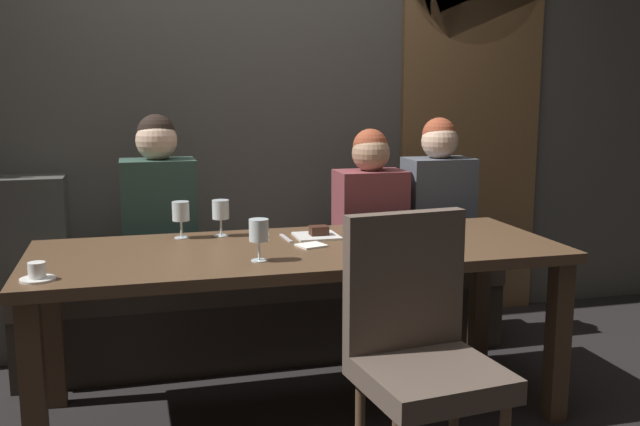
{
  "coord_description": "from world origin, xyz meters",
  "views": [
    {
      "loc": [
        -0.67,
        -2.85,
        1.4
      ],
      "look_at": [
        0.15,
        0.22,
        0.84
      ],
      "focal_mm": 40.15,
      "sensor_mm": 36.0,
      "label": 1
    }
  ],
  "objects_px": {
    "fork_on_table": "(286,238)",
    "wine_glass_far_right": "(399,229)",
    "wine_glass_near_right": "(221,211)",
    "chair_near_side": "(419,340)",
    "wine_glass_far_left": "(181,213)",
    "wine_glass_end_left": "(259,232)",
    "diner_redhead": "(159,203)",
    "dining_table": "(299,267)",
    "diner_far_end": "(438,194)",
    "banquette_bench": "(269,313)",
    "espresso_cup": "(37,273)",
    "diner_bearded": "(370,203)",
    "dessert_plate": "(317,234)"
  },
  "relations": [
    {
      "from": "diner_far_end",
      "to": "dessert_plate",
      "type": "bearing_deg",
      "value": -146.28
    },
    {
      "from": "diner_redhead",
      "to": "chair_near_side",
      "type": "bearing_deg",
      "value": -61.23
    },
    {
      "from": "diner_redhead",
      "to": "diner_bearded",
      "type": "relative_size",
      "value": 1.12
    },
    {
      "from": "banquette_bench",
      "to": "diner_redhead",
      "type": "height_order",
      "value": "diner_redhead"
    },
    {
      "from": "wine_glass_end_left",
      "to": "espresso_cup",
      "type": "distance_m",
      "value": 0.8
    },
    {
      "from": "diner_redhead",
      "to": "wine_glass_far_right",
      "type": "bearing_deg",
      "value": -49.33
    },
    {
      "from": "diner_bearded",
      "to": "wine_glass_far_left",
      "type": "bearing_deg",
      "value": -159.32
    },
    {
      "from": "dining_table",
      "to": "diner_bearded",
      "type": "bearing_deg",
      "value": 51.37
    },
    {
      "from": "wine_glass_near_right",
      "to": "chair_near_side",
      "type": "bearing_deg",
      "value": -62.59
    },
    {
      "from": "dining_table",
      "to": "diner_bearded",
      "type": "height_order",
      "value": "diner_bearded"
    },
    {
      "from": "wine_glass_end_left",
      "to": "fork_on_table",
      "type": "bearing_deg",
      "value": 63.44
    },
    {
      "from": "wine_glass_far_right",
      "to": "fork_on_table",
      "type": "relative_size",
      "value": 0.96
    },
    {
      "from": "chair_near_side",
      "to": "wine_glass_far_right",
      "type": "bearing_deg",
      "value": 78.68
    },
    {
      "from": "wine_glass_far_right",
      "to": "wine_glass_near_right",
      "type": "relative_size",
      "value": 1.0
    },
    {
      "from": "wine_glass_near_right",
      "to": "fork_on_table",
      "type": "relative_size",
      "value": 0.96
    },
    {
      "from": "banquette_bench",
      "to": "espresso_cup",
      "type": "height_order",
      "value": "espresso_cup"
    },
    {
      "from": "chair_near_side",
      "to": "espresso_cup",
      "type": "height_order",
      "value": "chair_near_side"
    },
    {
      "from": "diner_far_end",
      "to": "espresso_cup",
      "type": "relative_size",
      "value": 6.58
    },
    {
      "from": "diner_far_end",
      "to": "dessert_plate",
      "type": "distance_m",
      "value": 1.0
    },
    {
      "from": "diner_bearded",
      "to": "wine_glass_far_right",
      "type": "xyz_separation_m",
      "value": [
        -0.22,
        -0.99,
        0.06
      ]
    },
    {
      "from": "wine_glass_end_left",
      "to": "fork_on_table",
      "type": "relative_size",
      "value": 0.96
    },
    {
      "from": "dining_table",
      "to": "diner_redhead",
      "type": "xyz_separation_m",
      "value": [
        -0.54,
        0.71,
        0.19
      ]
    },
    {
      "from": "chair_near_side",
      "to": "wine_glass_far_left",
      "type": "distance_m",
      "value": 1.28
    },
    {
      "from": "banquette_bench",
      "to": "wine_glass_far_right",
      "type": "distance_m",
      "value": 1.23
    },
    {
      "from": "fork_on_table",
      "to": "wine_glass_far_right",
      "type": "bearing_deg",
      "value": -56.93
    },
    {
      "from": "banquette_bench",
      "to": "wine_glass_far_right",
      "type": "xyz_separation_m",
      "value": [
        0.33,
        -1.0,
        0.63
      ]
    },
    {
      "from": "chair_near_side",
      "to": "diner_far_end",
      "type": "relative_size",
      "value": 1.24
    },
    {
      "from": "wine_glass_far_left",
      "to": "wine_glass_near_right",
      "type": "distance_m",
      "value": 0.18
    },
    {
      "from": "wine_glass_end_left",
      "to": "fork_on_table",
      "type": "height_order",
      "value": "wine_glass_end_left"
    },
    {
      "from": "espresso_cup",
      "to": "fork_on_table",
      "type": "bearing_deg",
      "value": 24.76
    },
    {
      "from": "wine_glass_far_right",
      "to": "fork_on_table",
      "type": "height_order",
      "value": "wine_glass_far_right"
    },
    {
      "from": "banquette_bench",
      "to": "dining_table",
      "type": "bearing_deg",
      "value": -90.0
    },
    {
      "from": "dining_table",
      "to": "wine_glass_near_right",
      "type": "relative_size",
      "value": 13.41
    },
    {
      "from": "banquette_bench",
      "to": "fork_on_table",
      "type": "distance_m",
      "value": 0.74
    },
    {
      "from": "dining_table",
      "to": "wine_glass_far_right",
      "type": "height_order",
      "value": "wine_glass_far_right"
    },
    {
      "from": "diner_redhead",
      "to": "wine_glass_near_right",
      "type": "relative_size",
      "value": 5.02
    },
    {
      "from": "dining_table",
      "to": "wine_glass_far_right",
      "type": "xyz_separation_m",
      "value": [
        0.33,
        -0.3,
        0.2
      ]
    },
    {
      "from": "diner_bearded",
      "to": "espresso_cup",
      "type": "distance_m",
      "value": 1.83
    },
    {
      "from": "diner_redhead",
      "to": "wine_glass_near_right",
      "type": "xyz_separation_m",
      "value": [
        0.25,
        -0.4,
        0.02
      ]
    },
    {
      "from": "diner_bearded",
      "to": "diner_redhead",
      "type": "bearing_deg",
      "value": 178.95
    },
    {
      "from": "diner_far_end",
      "to": "wine_glass_end_left",
      "type": "bearing_deg",
      "value": -141.38
    },
    {
      "from": "wine_glass_near_right",
      "to": "wine_glass_end_left",
      "type": "bearing_deg",
      "value": -80.77
    },
    {
      "from": "chair_near_side",
      "to": "wine_glass_far_left",
      "type": "xyz_separation_m",
      "value": [
        -0.71,
        1.03,
        0.29
      ]
    },
    {
      "from": "chair_near_side",
      "to": "diner_bearded",
      "type": "height_order",
      "value": "diner_bearded"
    },
    {
      "from": "diner_bearded",
      "to": "espresso_cup",
      "type": "height_order",
      "value": "diner_bearded"
    },
    {
      "from": "wine_glass_far_left",
      "to": "wine_glass_near_right",
      "type": "height_order",
      "value": "same"
    },
    {
      "from": "wine_glass_far_right",
      "to": "fork_on_table",
      "type": "bearing_deg",
      "value": 126.2
    },
    {
      "from": "chair_near_side",
      "to": "dessert_plate",
      "type": "relative_size",
      "value": 5.16
    },
    {
      "from": "banquette_bench",
      "to": "wine_glass_far_right",
      "type": "bearing_deg",
      "value": -71.99
    },
    {
      "from": "dining_table",
      "to": "diner_far_end",
      "type": "height_order",
      "value": "diner_far_end"
    }
  ]
}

